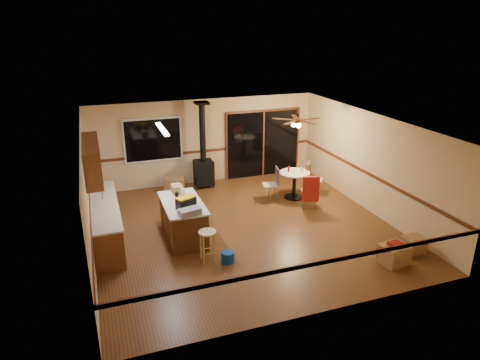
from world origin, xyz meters
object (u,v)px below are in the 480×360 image
chair_left (274,180)px  toolbox_grey (190,212)px  kitchen_island (183,220)px  dining_table (294,180)px  box_corner_b (413,245)px  blue_bucket (228,257)px  wood_stove (203,164)px  box_corner_a (394,254)px  chair_right (309,174)px  box_under_window (175,184)px  chair_near (311,189)px  toolbox_black (186,203)px  bar_stool (208,246)px

chair_left → toolbox_grey: bearing=-143.7°
kitchen_island → chair_left: bearing=25.8°
dining_table → box_corner_b: 3.83m
blue_bucket → dining_table: bearing=43.3°
chair_left → wood_stove: bearing=134.1°
dining_table → box_corner_a: size_ratio=1.54×
dining_table → chair_right: size_ratio=1.22×
box_corner_b → box_corner_a: bearing=-160.7°
box_under_window → box_corner_b: size_ratio=1.24×
blue_bucket → chair_near: (2.90, 1.82, 0.48)m
toolbox_grey → chair_right: 4.61m
toolbox_black → chair_near: bearing=12.7°
bar_stool → toolbox_grey: bearing=118.8°
kitchen_island → toolbox_black: 0.66m
wood_stove → chair_near: 3.43m
wood_stove → box_under_window: wood_stove is taller
wood_stove → box_under_window: (-0.93, -0.09, -0.51)m
toolbox_grey → box_under_window: 3.77m
chair_near → bar_stool: bearing=-153.6°
toolbox_black → chair_left: 3.40m
chair_near → box_under_window: bearing=141.6°
chair_right → box_corner_a: chair_right is taller
toolbox_grey → box_corner_b: size_ratio=1.05×
kitchen_island → box_corner_a: size_ratio=3.04×
bar_stool → box_corner_b: bearing=-14.7°
wood_stove → box_corner_b: 6.33m
blue_bucket → box_corner_b: box_corner_b is taller
wood_stove → chair_right: bearing=-29.8°
wood_stove → bar_stool: size_ratio=3.67×
toolbox_grey → box_corner_b: 4.93m
toolbox_black → bar_stool: (0.25, -0.84, -0.67)m
kitchen_island → wood_stove: 3.33m
dining_table → chair_left: chair_left is taller
toolbox_black → chair_right: toolbox_black is taller
toolbox_black → box_corner_b: 5.06m
wood_stove → chair_near: wood_stove is taller
kitchen_island → chair_left: size_ratio=3.26×
toolbox_grey → chair_right: (4.04, 2.20, -0.37)m
chair_left → box_corner_a: 4.11m
blue_bucket → toolbox_grey: bearing=134.1°
bar_stool → kitchen_island: bearing=102.4°
bar_stool → chair_right: 4.63m
toolbox_black → chair_right: (4.03, 1.82, -0.42)m
box_under_window → box_corner_a: box_under_window is taller
wood_stove → bar_stool: wood_stove is taller
kitchen_island → box_corner_a: bearing=-33.5°
chair_left → kitchen_island: bearing=-154.2°
blue_bucket → toolbox_black: bearing=121.3°
chair_left → chair_right: (1.15, 0.07, 0.01)m
wood_stove → dining_table: (2.20, -1.73, -0.20)m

